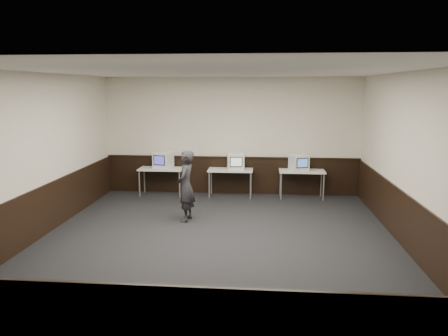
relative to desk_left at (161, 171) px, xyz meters
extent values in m
plane|color=black|center=(1.90, -3.60, -0.68)|extent=(8.00, 8.00, 0.00)
plane|color=white|center=(1.90, -3.60, 2.52)|extent=(8.00, 8.00, 0.00)
plane|color=silver|center=(1.90, 0.40, 0.92)|extent=(7.00, 0.00, 7.00)
plane|color=silver|center=(1.90, -7.60, 0.92)|extent=(7.00, 0.00, 7.00)
plane|color=silver|center=(-1.60, -3.60, 0.92)|extent=(0.00, 8.00, 8.00)
plane|color=silver|center=(5.40, -3.60, 0.92)|extent=(0.00, 8.00, 8.00)
cube|color=black|center=(1.90, 0.38, -0.18)|extent=(6.98, 0.04, 1.00)
cube|color=black|center=(1.90, -7.58, -0.18)|extent=(6.98, 0.04, 1.00)
cube|color=black|center=(-1.58, -3.60, -0.18)|extent=(0.04, 7.98, 1.00)
cube|color=black|center=(5.38, -3.60, -0.18)|extent=(0.04, 7.98, 1.00)
cube|color=black|center=(1.90, 0.36, 0.34)|extent=(6.98, 0.06, 0.04)
cube|color=silver|center=(0.00, 0.00, 0.05)|extent=(1.20, 0.60, 0.04)
cylinder|color=#999999|center=(-0.55, -0.25, -0.32)|extent=(0.04, 0.04, 0.71)
cylinder|color=#999999|center=(0.55, -0.25, -0.32)|extent=(0.04, 0.04, 0.71)
cylinder|color=#999999|center=(-0.55, 0.25, -0.32)|extent=(0.04, 0.04, 0.71)
cylinder|color=#999999|center=(0.55, 0.25, -0.32)|extent=(0.04, 0.04, 0.71)
cube|color=silver|center=(1.90, 0.00, 0.05)|extent=(1.20, 0.60, 0.04)
cylinder|color=#999999|center=(1.35, -0.25, -0.32)|extent=(0.04, 0.04, 0.71)
cylinder|color=#999999|center=(2.45, -0.25, -0.32)|extent=(0.04, 0.04, 0.71)
cylinder|color=#999999|center=(1.35, 0.25, -0.32)|extent=(0.04, 0.04, 0.71)
cylinder|color=#999999|center=(2.45, 0.25, -0.32)|extent=(0.04, 0.04, 0.71)
cube|color=silver|center=(3.80, 0.00, 0.05)|extent=(1.20, 0.60, 0.04)
cylinder|color=#999999|center=(3.25, -0.25, -0.32)|extent=(0.04, 0.04, 0.71)
cylinder|color=#999999|center=(4.35, -0.25, -0.32)|extent=(0.04, 0.04, 0.71)
cylinder|color=#999999|center=(3.25, 0.25, -0.32)|extent=(0.04, 0.04, 0.71)
cylinder|color=#999999|center=(4.35, 0.25, -0.32)|extent=(0.04, 0.04, 0.71)
cube|color=white|center=(0.05, 0.05, 0.29)|extent=(0.54, 0.56, 0.45)
cube|color=black|center=(0.00, -0.18, 0.32)|extent=(0.33, 0.10, 0.27)
cube|color=#423DB4|center=(-0.01, -0.19, 0.32)|extent=(0.28, 0.07, 0.22)
cube|color=white|center=(2.04, 0.00, 0.29)|extent=(0.50, 0.51, 0.44)
cube|color=black|center=(2.07, -0.24, 0.31)|extent=(0.33, 0.06, 0.26)
cube|color=#B4C6AE|center=(2.07, -0.25, 0.31)|extent=(0.28, 0.04, 0.22)
cube|color=white|center=(3.71, -0.01, 0.29)|extent=(0.55, 0.57, 0.43)
cube|color=black|center=(3.79, -0.22, 0.31)|extent=(0.31, 0.12, 0.26)
cube|color=#3E6EB9|center=(3.79, -0.23, 0.31)|extent=(0.26, 0.10, 0.21)
imported|color=#252328|center=(1.08, -2.27, 0.11)|extent=(0.43, 0.61, 1.57)
camera|label=1|loc=(2.74, -11.50, 2.22)|focal=35.00mm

